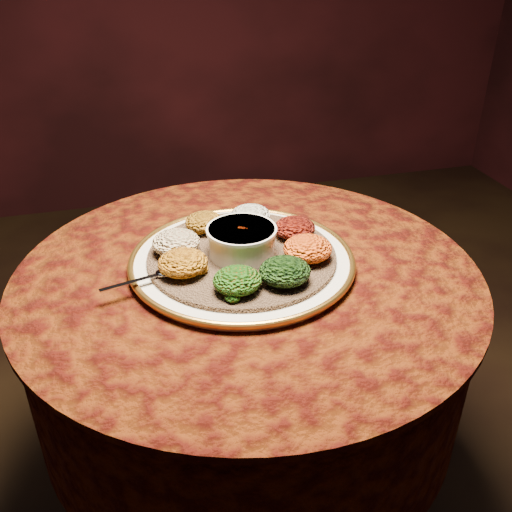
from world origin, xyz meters
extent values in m
plane|color=black|center=(0.00, 0.00, 0.00)|extent=(4.00, 4.00, 0.00)
cylinder|color=black|center=(0.00, 0.00, 0.02)|extent=(0.44, 0.44, 0.04)
cylinder|color=black|center=(0.00, 0.00, 0.34)|extent=(0.12, 0.12, 0.68)
cylinder|color=black|center=(0.00, 0.00, 0.70)|extent=(0.80, 0.80, 0.04)
cylinder|color=#441805|center=(0.00, 0.00, 0.56)|extent=(0.93, 0.93, 0.34)
cylinder|color=#441805|center=(0.00, 0.00, 0.73)|extent=(0.96, 0.96, 0.01)
cylinder|color=beige|center=(-0.01, 0.02, 0.74)|extent=(0.53, 0.53, 0.02)
torus|color=#BA802E|center=(-0.01, 0.02, 0.75)|extent=(0.47, 0.47, 0.01)
cylinder|color=brown|center=(-0.01, 0.02, 0.76)|extent=(0.45, 0.45, 0.01)
cylinder|color=silver|center=(-0.01, 0.02, 0.79)|extent=(0.14, 0.14, 0.06)
cylinder|color=silver|center=(-0.01, 0.02, 0.82)|extent=(0.14, 0.14, 0.01)
cylinder|color=#621B04|center=(-0.01, 0.02, 0.81)|extent=(0.11, 0.11, 0.01)
ellipsoid|color=silver|center=(-0.17, -0.02, 0.77)|extent=(0.05, 0.03, 0.01)
cube|color=silver|center=(-0.23, -0.04, 0.77)|extent=(0.12, 0.04, 0.00)
ellipsoid|color=silver|center=(0.04, 0.14, 0.78)|extent=(0.09, 0.09, 0.04)
ellipsoid|color=black|center=(0.12, 0.06, 0.78)|extent=(0.09, 0.09, 0.04)
ellipsoid|color=#BA680F|center=(0.12, -0.04, 0.79)|extent=(0.10, 0.09, 0.05)
ellipsoid|color=black|center=(0.05, -0.11, 0.79)|extent=(0.10, 0.09, 0.05)
ellipsoid|color=#932A09|center=(-0.05, -0.11, 0.78)|extent=(0.09, 0.09, 0.04)
ellipsoid|color=#C17311|center=(-0.13, -0.02, 0.79)|extent=(0.10, 0.09, 0.05)
ellipsoid|color=maroon|center=(-0.14, 0.06, 0.79)|extent=(0.10, 0.09, 0.05)
ellipsoid|color=#8F5911|center=(-0.06, 0.14, 0.78)|extent=(0.08, 0.08, 0.04)
camera|label=1|loc=(-0.25, -0.97, 1.36)|focal=40.00mm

